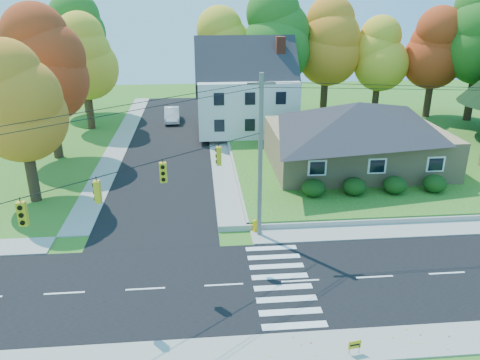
% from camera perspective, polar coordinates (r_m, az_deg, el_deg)
% --- Properties ---
extents(ground, '(120.00, 120.00, 0.00)m').
position_cam_1_polar(ground, '(25.18, 7.35, -12.13)').
color(ground, '#3D7923').
extents(road_main, '(90.00, 8.00, 0.02)m').
position_cam_1_polar(road_main, '(25.17, 7.35, -12.11)').
color(road_main, black).
rests_on(road_main, ground).
extents(road_cross, '(8.00, 44.00, 0.02)m').
position_cam_1_polar(road_cross, '(48.52, -8.54, 4.66)').
color(road_cross, black).
rests_on(road_cross, ground).
extents(sidewalk_north, '(90.00, 2.00, 0.08)m').
position_cam_1_polar(sidewalk_north, '(29.36, 5.30, -6.70)').
color(sidewalk_north, '#9C9A90').
rests_on(sidewalk_north, ground).
extents(sidewalk_south, '(90.00, 2.00, 0.08)m').
position_cam_1_polar(sidewalk_south, '(21.30, 10.33, -19.40)').
color(sidewalk_south, '#9C9A90').
rests_on(sidewalk_south, ground).
extents(lawn, '(30.00, 30.00, 0.50)m').
position_cam_1_polar(lawn, '(47.17, 17.54, 3.69)').
color(lawn, '#3D7923').
rests_on(lawn, ground).
extents(ranch_house, '(14.60, 10.60, 5.40)m').
position_cam_1_polar(ranch_house, '(40.09, 14.01, 5.52)').
color(ranch_house, tan).
rests_on(ranch_house, lawn).
extents(colonial_house, '(10.40, 8.40, 9.60)m').
position_cam_1_polar(colonial_house, '(49.55, 0.76, 10.69)').
color(colonial_house, silver).
rests_on(colonial_house, lawn).
extents(hedge_row, '(10.70, 1.70, 1.27)m').
position_cam_1_polar(hedge_row, '(35.09, 16.10, -0.66)').
color(hedge_row, '#163A10').
rests_on(hedge_row, lawn).
extents(traffic_infrastructure, '(38.10, 10.66, 10.00)m').
position_cam_1_polar(traffic_infrastructure, '(23.94, 6.90, -0.03)').
color(traffic_infrastructure, '#666059').
rests_on(traffic_infrastructure, ground).
extents(tree_lot_0, '(6.72, 6.72, 12.51)m').
position_cam_1_polar(tree_lot_0, '(54.77, -2.10, 15.66)').
color(tree_lot_0, '#3F2A19').
rests_on(tree_lot_0, lawn).
extents(tree_lot_1, '(7.84, 7.84, 14.60)m').
position_cam_1_polar(tree_lot_1, '(54.33, 4.56, 16.94)').
color(tree_lot_1, '#3F2A19').
rests_on(tree_lot_1, lawn).
extents(tree_lot_2, '(7.28, 7.28, 13.56)m').
position_cam_1_polar(tree_lot_2, '(56.66, 10.61, 16.18)').
color(tree_lot_2, '#3F2A19').
rests_on(tree_lot_2, lawn).
extents(tree_lot_3, '(6.16, 6.16, 11.47)m').
position_cam_1_polar(tree_lot_3, '(57.73, 16.72, 14.45)').
color(tree_lot_3, '#3F2A19').
rests_on(tree_lot_3, lawn).
extents(tree_lot_4, '(6.72, 6.72, 12.51)m').
position_cam_1_polar(tree_lot_4, '(59.23, 22.73, 14.52)').
color(tree_lot_4, '#3F2A19').
rests_on(tree_lot_4, lawn).
extents(tree_west_0, '(6.16, 6.16, 11.47)m').
position_cam_1_polar(tree_west_0, '(35.19, -25.29, 8.46)').
color(tree_west_0, '#3F2A19').
rests_on(tree_west_0, ground).
extents(tree_west_1, '(7.28, 7.28, 13.56)m').
position_cam_1_polar(tree_west_1, '(44.68, -22.66, 12.95)').
color(tree_west_1, '#3F2A19').
rests_on(tree_west_1, ground).
extents(tree_west_2, '(6.72, 6.72, 12.51)m').
position_cam_1_polar(tree_west_2, '(54.10, -18.54, 14.00)').
color(tree_west_2, '#3F2A19').
rests_on(tree_west_2, ground).
extents(tree_west_3, '(7.84, 7.84, 14.60)m').
position_cam_1_polar(tree_west_3, '(62.18, -18.95, 16.01)').
color(tree_west_3, '#3F2A19').
rests_on(tree_west_3, ground).
extents(white_car, '(1.92, 5.00, 1.63)m').
position_cam_1_polar(white_car, '(56.35, -8.30, 7.90)').
color(white_car, silver).
rests_on(white_car, road_cross).
extents(fire_hydrant, '(0.47, 0.38, 0.85)m').
position_cam_1_polar(fire_hydrant, '(29.54, 1.85, -5.63)').
color(fire_hydrant, '#FFC006').
rests_on(fire_hydrant, ground).
extents(yard_sign, '(0.57, 0.12, 0.71)m').
position_cam_1_polar(yard_sign, '(20.92, 13.81, -18.95)').
color(yard_sign, black).
rests_on(yard_sign, ground).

